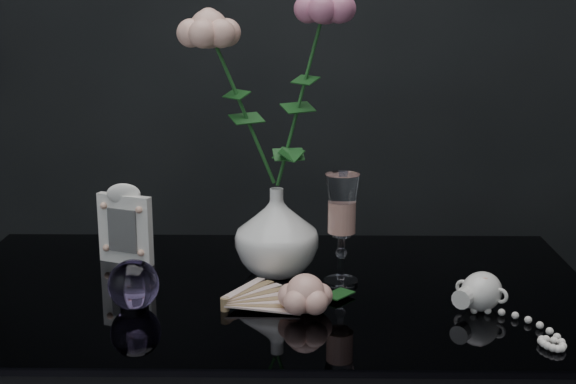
# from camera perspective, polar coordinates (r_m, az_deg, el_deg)

# --- Properties ---
(vase) EXTENTS (0.18, 0.18, 0.15)m
(vase) POSITION_cam_1_polar(r_m,az_deg,el_deg) (1.35, -0.81, -2.81)
(vase) COLOR white
(vase) RESTS_ON table
(wine_glass) EXTENTS (0.07, 0.07, 0.18)m
(wine_glass) POSITION_cam_1_polar(r_m,az_deg,el_deg) (1.30, 3.83, -2.68)
(wine_glass) COLOR white
(wine_glass) RESTS_ON table
(picture_frame) EXTENTS (0.13, 0.12, 0.14)m
(picture_frame) POSITION_cam_1_polar(r_m,az_deg,el_deg) (1.43, -11.51, -2.21)
(picture_frame) COLOR white
(picture_frame) RESTS_ON table
(paperweight) EXTENTS (0.10, 0.10, 0.08)m
(paperweight) POSITION_cam_1_polar(r_m,az_deg,el_deg) (1.23, -10.93, -6.49)
(paperweight) COLOR #9F81D2
(paperweight) RESTS_ON table
(paper_fan) EXTENTS (0.27, 0.24, 0.02)m
(paper_fan) POSITION_cam_1_polar(r_m,az_deg,el_deg) (1.22, -4.50, -7.87)
(paper_fan) COLOR beige
(paper_fan) RESTS_ON table
(loose_rose) EXTENTS (0.19, 0.22, 0.06)m
(loose_rose) POSITION_cam_1_polar(r_m,az_deg,el_deg) (1.20, 1.25, -7.27)
(loose_rose) COLOR #E8A796
(loose_rose) RESTS_ON table
(pearl_jar) EXTENTS (0.29, 0.29, 0.06)m
(pearl_jar) POSITION_cam_1_polar(r_m,az_deg,el_deg) (1.25, 13.60, -6.77)
(pearl_jar) COLOR white
(pearl_jar) RESTS_ON table
(roses) EXTENTS (0.27, 0.12, 0.38)m
(roses) POSITION_cam_1_polar(r_m,az_deg,el_deg) (1.31, -1.23, 8.02)
(roses) COLOR #FFB39F
(roses) RESTS_ON vase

